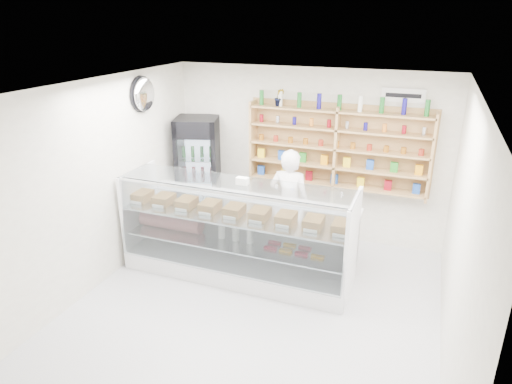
% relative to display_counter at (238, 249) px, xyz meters
% --- Properties ---
extents(room, '(5.00, 5.00, 5.00)m').
position_rel_display_counter_xyz_m(room, '(0.54, -0.82, 1.02)').
color(room, silver).
rests_on(room, ground).
extents(display_counter, '(3.27, 0.98, 1.42)m').
position_rel_display_counter_xyz_m(display_counter, '(0.00, 0.00, 0.00)').
color(display_counter, white).
rests_on(display_counter, floor).
extents(shop_worker, '(0.63, 0.41, 1.71)m').
position_rel_display_counter_xyz_m(shop_worker, '(0.50, 0.84, 0.47)').
color(shop_worker, white).
rests_on(shop_worker, floor).
extents(drinks_cooler, '(0.87, 0.86, 1.95)m').
position_rel_display_counter_xyz_m(drinks_cooler, '(-1.29, 1.31, 0.59)').
color(drinks_cooler, black).
rests_on(drinks_cooler, floor).
extents(wall_shelving, '(2.84, 0.28, 1.33)m').
position_rel_display_counter_xyz_m(wall_shelving, '(1.04, 1.52, 1.21)').
color(wall_shelving, tan).
rests_on(wall_shelving, back_wall).
extents(potted_plant, '(0.18, 0.16, 0.27)m').
position_rel_display_counter_xyz_m(potted_plant, '(0.09, 1.52, 1.95)').
color(potted_plant, '#1E6626').
rests_on(potted_plant, wall_shelving).
extents(security_mirror, '(0.15, 0.50, 0.50)m').
position_rel_display_counter_xyz_m(security_mirror, '(-1.63, 0.38, 2.07)').
color(security_mirror, silver).
rests_on(security_mirror, left_wall).
extents(wall_sign, '(0.62, 0.03, 0.20)m').
position_rel_display_counter_xyz_m(wall_sign, '(1.94, 1.65, 2.07)').
color(wall_sign, white).
rests_on(wall_sign, back_wall).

